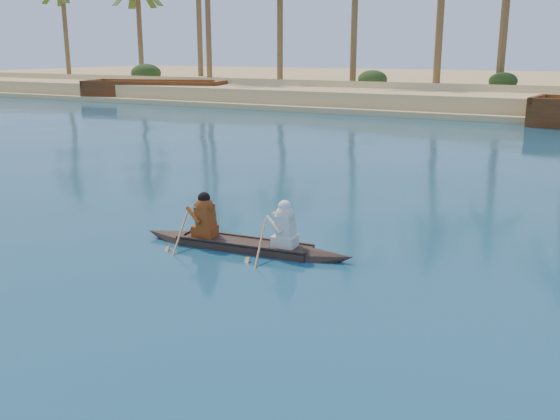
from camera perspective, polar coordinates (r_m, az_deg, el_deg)
The scene contains 2 objects.
canoe at distance 12.68m, azimuth -3.33°, elevation -2.55°, with size 4.68×1.02×1.28m.
barge_left at distance 51.62m, azimuth -11.27°, elevation 10.51°, with size 11.79×6.70×1.87m.
Camera 1 is at (-1.62, -14.31, 3.94)m, focal length 40.00 mm.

